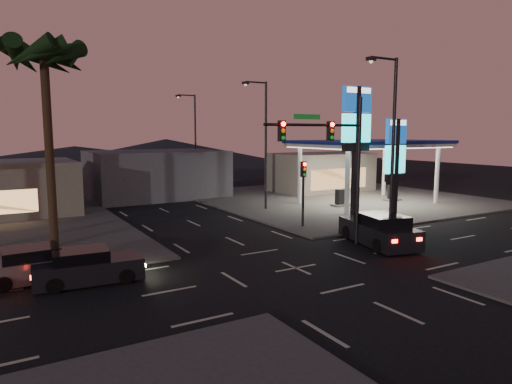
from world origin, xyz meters
TOP-DOWN VIEW (x-y plane):
  - ground at (0.00, 0.00)m, footprint 140.00×140.00m
  - corner_lot_ne at (16.00, 16.00)m, footprint 24.00×24.00m
  - gas_station at (16.00, 12.00)m, footprint 12.20×8.20m
  - convenience_store at (18.00, 21.00)m, footprint 10.00×6.00m
  - pylon_sign_tall at (8.50, 5.50)m, footprint 2.20×0.35m
  - pylon_sign_short at (11.00, 4.50)m, footprint 1.60×0.35m
  - traffic_signal_mast at (3.76, 1.99)m, footprint 6.10×0.39m
  - pedestal_signal at (5.50, 6.98)m, footprint 0.32×0.39m
  - streetlight_near at (6.79, 1.00)m, footprint 2.14×0.25m
  - streetlight_mid at (6.79, 14.00)m, footprint 2.14×0.25m
  - streetlight_far at (6.79, 28.00)m, footprint 2.14×0.25m
  - palm_a at (-9.00, 9.50)m, footprint 4.41×4.41m
  - building_far_mid at (2.00, 26.00)m, footprint 12.00×9.00m
  - hill_right at (15.00, 60.00)m, footprint 50.00×50.00m
  - hill_center at (0.00, 60.00)m, footprint 60.00×60.00m
  - car_lane_a_front at (-8.56, 2.69)m, footprint 4.47×2.12m
  - car_lane_b_front at (-10.29, 4.01)m, footprint 4.50×2.01m
  - suv_station at (6.48, 1.27)m, footprint 3.34×5.56m

SIDE VIEW (x-z plane):
  - ground at x=0.00m, z-range 0.00..0.00m
  - corner_lot_ne at x=16.00m, z-range 0.00..0.12m
  - car_lane_a_front at x=-8.56m, z-range -0.05..1.37m
  - car_lane_b_front at x=-10.29m, z-range -0.05..1.39m
  - suv_station at x=6.48m, z-range -0.06..1.68m
  - convenience_store at x=18.00m, z-range 0.00..4.00m
  - hill_center at x=0.00m, z-range 0.00..4.00m
  - building_far_mid at x=2.00m, z-range 0.00..4.40m
  - hill_right at x=15.00m, z-range 0.00..5.00m
  - pedestal_signal at x=5.50m, z-range 0.77..5.07m
  - pylon_sign_short at x=11.00m, z-range 1.16..8.16m
  - gas_station at x=16.00m, z-range 2.34..7.82m
  - traffic_signal_mast at x=3.76m, z-range 1.23..9.23m
  - streetlight_near at x=6.79m, z-range 0.72..10.72m
  - streetlight_mid at x=6.79m, z-range 0.72..10.72m
  - streetlight_far at x=6.79m, z-range 0.72..10.72m
  - pylon_sign_tall at x=8.50m, z-range 1.89..10.89m
  - palm_a at x=-9.00m, z-range 4.00..14.86m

